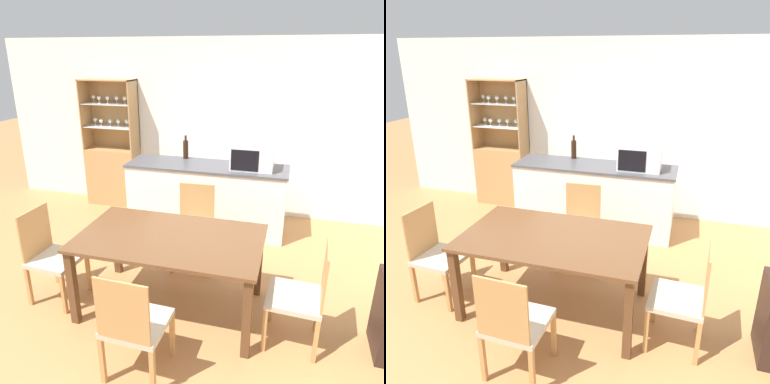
% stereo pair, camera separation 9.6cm
% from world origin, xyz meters
% --- Properties ---
extents(ground_plane, '(18.00, 18.00, 0.00)m').
position_xyz_m(ground_plane, '(0.00, 0.00, 0.00)').
color(ground_plane, '#B27A47').
extents(wall_back, '(6.80, 0.06, 2.55)m').
position_xyz_m(wall_back, '(0.00, 2.63, 1.27)').
color(wall_back, white).
rests_on(wall_back, ground_plane).
extents(kitchen_counter, '(2.16, 0.64, 0.92)m').
position_xyz_m(kitchen_counter, '(0.10, 1.90, 0.46)').
color(kitchen_counter, white).
rests_on(kitchen_counter, ground_plane).
extents(display_cabinet, '(0.83, 0.36, 1.97)m').
position_xyz_m(display_cabinet, '(-1.56, 2.43, 0.60)').
color(display_cabinet, tan).
rests_on(display_cabinet, ground_plane).
extents(dining_table, '(1.68, 1.00, 0.77)m').
position_xyz_m(dining_table, '(0.19, 0.08, 0.67)').
color(dining_table, brown).
rests_on(dining_table, ground_plane).
extents(dining_chair_head_far, '(0.46, 0.46, 0.94)m').
position_xyz_m(dining_chair_head_far, '(0.19, 0.92, 0.46)').
color(dining_chair_head_far, '#C1B299').
rests_on(dining_chair_head_far, ground_plane).
extents(dining_chair_side_left_near, '(0.47, 0.47, 0.94)m').
position_xyz_m(dining_chair_side_left_near, '(-0.99, -0.07, 0.46)').
color(dining_chair_side_left_near, '#C1B299').
rests_on(dining_chair_side_left_near, ground_plane).
extents(dining_chair_head_near, '(0.46, 0.46, 0.94)m').
position_xyz_m(dining_chair_head_near, '(0.19, -0.76, 0.46)').
color(dining_chair_head_near, '#C1B299').
rests_on(dining_chair_head_near, ground_plane).
extents(dining_chair_side_right_near, '(0.47, 0.47, 0.94)m').
position_xyz_m(dining_chair_side_right_near, '(1.38, -0.07, 0.46)').
color(dining_chair_side_right_near, '#C1B299').
rests_on(dining_chair_side_right_near, ground_plane).
extents(microwave, '(0.54, 0.35, 0.31)m').
position_xyz_m(microwave, '(0.71, 1.88, 1.08)').
color(microwave, silver).
rests_on(microwave, kitchen_counter).
extents(wine_bottle, '(0.07, 0.07, 0.33)m').
position_xyz_m(wine_bottle, '(-0.26, 2.14, 1.06)').
color(wine_bottle, black).
rests_on(wine_bottle, kitchen_counter).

